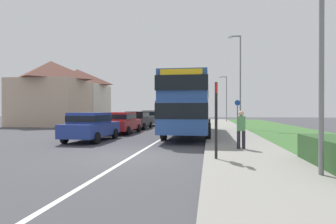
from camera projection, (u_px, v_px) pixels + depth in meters
ground_plane at (132, 157)px, 10.03m from camera, size 120.00×120.00×0.00m
lane_marking_centre at (166, 136)px, 17.94m from camera, size 0.14×60.00×0.01m
pavement_near_side at (235, 140)px, 15.34m from camera, size 3.20×68.00×0.12m
grass_verge_seaward at (317, 141)px, 14.70m from camera, size 6.00×68.00×0.08m
double_decker_bus at (190, 104)px, 18.57m from camera, size 2.80×11.53×3.70m
parked_car_blue at (91, 125)px, 15.09m from camera, size 1.92×4.35×1.56m
parked_car_red at (121, 122)px, 20.05m from camera, size 2.01×4.49×1.55m
parked_car_black at (138, 119)px, 25.11m from camera, size 1.98×4.44×1.59m
parked_car_grey at (151, 117)px, 30.26m from camera, size 1.91×4.09×1.69m
pedestrian_at_stop at (241, 128)px, 11.20m from camera, size 0.34×0.34×1.67m
bus_stop_sign at (216, 115)px, 8.91m from camera, size 0.09×0.52×2.60m
cycle_route_sign at (237, 114)px, 22.12m from camera, size 0.44×0.08×2.52m
street_lamp_mid at (239, 76)px, 24.15m from camera, size 1.14×0.20×8.26m
street_lamp_far at (226, 96)px, 39.91m from camera, size 1.14×0.20×6.61m
house_terrace_far_side at (65, 95)px, 33.07m from camera, size 7.03×12.08×7.08m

